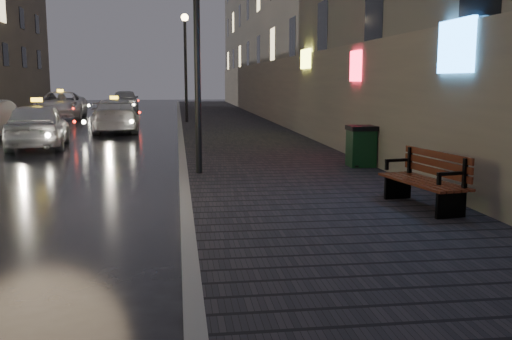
{
  "coord_description": "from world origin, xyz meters",
  "views": [
    {
      "loc": [
        1.39,
        -6.81,
        2.23
      ],
      "look_at": [
        2.58,
        1.85,
        0.85
      ],
      "focal_mm": 40.0,
      "sensor_mm": 36.0,
      "label": 1
    }
  ],
  "objects": [
    {
      "name": "bench",
      "position": [
        5.43,
        1.94,
        0.62
      ],
      "size": [
        0.92,
        1.9,
        0.93
      ],
      "rotation": [
        0.0,
        0.0,
        0.17
      ],
      "color": "black",
      "rests_on": "sidewalk"
    },
    {
      "name": "sidewalk",
      "position": [
        3.9,
        21.0,
        0.07
      ],
      "size": [
        4.6,
        58.0,
        0.15
      ],
      "primitive_type": "cube",
      "color": "black",
      "rests_on": "ground"
    },
    {
      "name": "lamp_far",
      "position": [
        1.85,
        22.0,
        3.49
      ],
      "size": [
        0.36,
        0.36,
        5.28
      ],
      "color": "black",
      "rests_on": "sidewalk"
    },
    {
      "name": "car_far",
      "position": [
        -2.28,
        35.0,
        0.79
      ],
      "size": [
        2.2,
        4.76,
        1.58
      ],
      "primitive_type": "imported",
      "rotation": [
        0.0,
        0.0,
        3.22
      ],
      "color": "#9B9CA3",
      "rests_on": "ground"
    },
    {
      "name": "building_near",
      "position": [
        7.1,
        25.0,
        6.5
      ],
      "size": [
        1.8,
        50.0,
        13.0
      ],
      "primitive_type": "cube",
      "color": "#605B54",
      "rests_on": "ground"
    },
    {
      "name": "curb",
      "position": [
        1.5,
        21.0,
        0.07
      ],
      "size": [
        0.2,
        58.0,
        0.15
      ],
      "primitive_type": "cube",
      "color": "slate",
      "rests_on": "ground"
    },
    {
      "name": "taxi_near",
      "position": [
        -3.2,
        12.92,
        0.76
      ],
      "size": [
        2.28,
        4.63,
        1.52
      ],
      "primitive_type": "imported",
      "rotation": [
        0.0,
        0.0,
        3.25
      ],
      "color": "silver",
      "rests_on": "ground"
    },
    {
      "name": "ground",
      "position": [
        0.0,
        0.0,
        0.0
      ],
      "size": [
        120.0,
        120.0,
        0.0
      ],
      "primitive_type": "plane",
      "color": "black",
      "rests_on": "ground"
    },
    {
      "name": "taxi_far",
      "position": [
        -5.39,
        28.18,
        0.78
      ],
      "size": [
        2.96,
        5.77,
        1.56
      ],
      "primitive_type": "imported",
      "rotation": [
        0.0,
        0.0,
        0.07
      ],
      "color": "silver",
      "rests_on": "ground"
    },
    {
      "name": "lamp_near",
      "position": [
        1.85,
        6.0,
        3.49
      ],
      "size": [
        0.36,
        0.36,
        5.28
      ],
      "color": "black",
      "rests_on": "sidewalk"
    },
    {
      "name": "taxi_mid",
      "position": [
        -1.3,
        18.6,
        0.71
      ],
      "size": [
        2.49,
        5.06,
        1.42
      ],
      "primitive_type": "imported",
      "rotation": [
        0.0,
        0.0,
        3.25
      ],
      "color": "silver",
      "rests_on": "ground"
    },
    {
      "name": "trash_bin",
      "position": [
        5.8,
        6.47,
        0.65
      ],
      "size": [
        0.66,
        0.66,
        0.99
      ],
      "rotation": [
        0.0,
        0.0,
        -0.01
      ],
      "color": "black",
      "rests_on": "sidewalk"
    }
  ]
}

